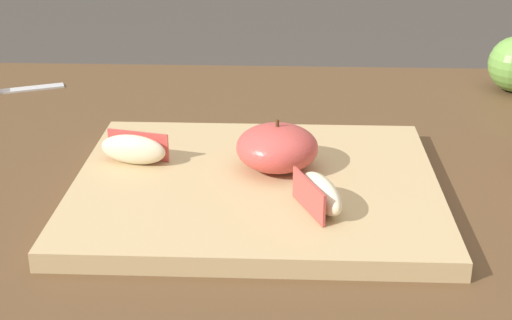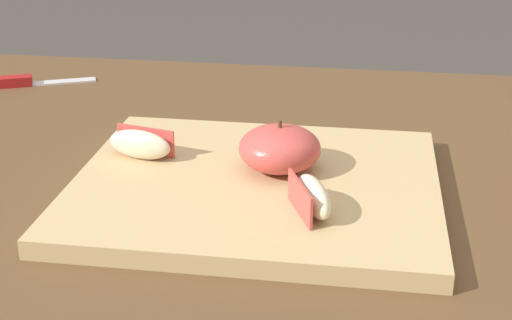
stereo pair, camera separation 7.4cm
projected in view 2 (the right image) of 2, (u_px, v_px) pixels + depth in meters
dining_table at (244, 285)px, 0.78m from camera, size 1.29×0.96×0.75m
cutting_board at (256, 187)px, 0.75m from camera, size 0.36×0.31×0.02m
apple_half_skin_up at (280, 148)px, 0.76m from camera, size 0.08×0.08×0.05m
apple_wedge_left at (140, 144)px, 0.79m from camera, size 0.07×0.04×0.03m
apple_wedge_back at (312, 196)px, 0.68m from camera, size 0.05×0.07×0.03m
paring_knife at (17, 82)px, 1.09m from camera, size 0.15×0.08×0.01m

